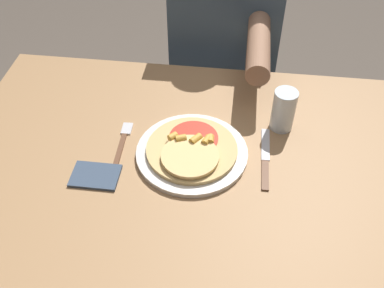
{
  "coord_description": "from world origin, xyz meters",
  "views": [
    {
      "loc": [
        0.1,
        -0.77,
        1.63
      ],
      "look_at": [
        0.0,
        0.05,
        0.8
      ],
      "focal_mm": 42.0,
      "sensor_mm": 36.0,
      "label": 1
    }
  ],
  "objects_px": {
    "pizza": "(192,150)",
    "dining_table": "(190,194)",
    "person_diner": "(224,53)",
    "plate": "(192,153)",
    "knife": "(265,159)",
    "drinking_glass": "(284,110)",
    "fork": "(123,141)"
  },
  "relations": [
    {
      "from": "pizza",
      "to": "dining_table",
      "type": "bearing_deg",
      "value": -90.54
    },
    {
      "from": "pizza",
      "to": "knife",
      "type": "height_order",
      "value": "pizza"
    },
    {
      "from": "knife",
      "to": "drinking_glass",
      "type": "bearing_deg",
      "value": 72.66
    },
    {
      "from": "person_diner",
      "to": "plate",
      "type": "bearing_deg",
      "value": -94.43
    },
    {
      "from": "plate",
      "to": "knife",
      "type": "xyz_separation_m",
      "value": [
        0.19,
        0.01,
        -0.0
      ]
    },
    {
      "from": "pizza",
      "to": "person_diner",
      "type": "height_order",
      "value": "person_diner"
    },
    {
      "from": "dining_table",
      "to": "fork",
      "type": "xyz_separation_m",
      "value": [
        -0.19,
        0.08,
        0.11
      ]
    },
    {
      "from": "plate",
      "to": "drinking_glass",
      "type": "relative_size",
      "value": 2.41
    },
    {
      "from": "knife",
      "to": "fork",
      "type": "bearing_deg",
      "value": 177.41
    },
    {
      "from": "knife",
      "to": "person_diner",
      "type": "xyz_separation_m",
      "value": [
        -0.15,
        0.59,
        -0.07
      ]
    },
    {
      "from": "dining_table",
      "to": "drinking_glass",
      "type": "relative_size",
      "value": 10.45
    },
    {
      "from": "dining_table",
      "to": "plate",
      "type": "distance_m",
      "value": 0.12
    },
    {
      "from": "plate",
      "to": "pizza",
      "type": "bearing_deg",
      "value": -89.32
    },
    {
      "from": "plate",
      "to": "knife",
      "type": "relative_size",
      "value": 1.35
    },
    {
      "from": "plate",
      "to": "person_diner",
      "type": "bearing_deg",
      "value": 85.57
    },
    {
      "from": "drinking_glass",
      "to": "pizza",
      "type": "bearing_deg",
      "value": -148.3
    },
    {
      "from": "fork",
      "to": "person_diner",
      "type": "xyz_separation_m",
      "value": [
        0.24,
        0.58,
        -0.07
      ]
    },
    {
      "from": "person_diner",
      "to": "pizza",
      "type": "bearing_deg",
      "value": -94.39
    },
    {
      "from": "fork",
      "to": "knife",
      "type": "xyz_separation_m",
      "value": [
        0.39,
        -0.02,
        -0.0
      ]
    },
    {
      "from": "dining_table",
      "to": "pizza",
      "type": "distance_m",
      "value": 0.14
    },
    {
      "from": "fork",
      "to": "knife",
      "type": "distance_m",
      "value": 0.39
    },
    {
      "from": "knife",
      "to": "drinking_glass",
      "type": "relative_size",
      "value": 1.79
    },
    {
      "from": "plate",
      "to": "knife",
      "type": "height_order",
      "value": "plate"
    },
    {
      "from": "fork",
      "to": "drinking_glass",
      "type": "height_order",
      "value": "drinking_glass"
    },
    {
      "from": "dining_table",
      "to": "person_diner",
      "type": "height_order",
      "value": "person_diner"
    },
    {
      "from": "plate",
      "to": "person_diner",
      "type": "xyz_separation_m",
      "value": [
        0.05,
        0.6,
        -0.08
      ]
    },
    {
      "from": "fork",
      "to": "drinking_glass",
      "type": "bearing_deg",
      "value": 15.14
    },
    {
      "from": "dining_table",
      "to": "person_diner",
      "type": "relative_size",
      "value": 1.07
    },
    {
      "from": "plate",
      "to": "drinking_glass",
      "type": "height_order",
      "value": "drinking_glass"
    },
    {
      "from": "dining_table",
      "to": "person_diner",
      "type": "bearing_deg",
      "value": 85.88
    },
    {
      "from": "pizza",
      "to": "fork",
      "type": "xyz_separation_m",
      "value": [
        -0.19,
        0.03,
        -0.02
      ]
    },
    {
      "from": "plate",
      "to": "fork",
      "type": "height_order",
      "value": "plate"
    }
  ]
}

